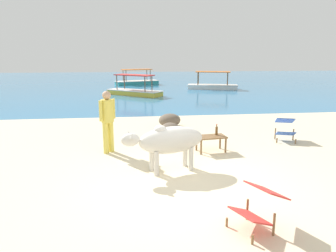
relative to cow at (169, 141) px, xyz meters
name	(u,v)px	position (x,y,z in m)	size (l,w,h in m)	color
sand_beach	(190,186)	(0.32, -0.82, -0.72)	(18.00, 14.00, 0.04)	beige
water_surface	(143,84)	(0.32, 21.18, -0.74)	(60.00, 36.00, 0.03)	teal
cow	(169,141)	(0.00, 0.00, 0.00)	(1.89, 0.92, 1.06)	beige
low_bench_table	(211,139)	(1.27, 1.26, -0.34)	(0.81, 0.53, 0.42)	brown
bottle	(217,131)	(1.44, 1.36, -0.16)	(0.07, 0.07, 0.30)	brown
deck_chair_near	(285,128)	(3.75, 2.09, -0.31)	(0.75, 0.90, 0.68)	brown
deck_chair_far	(258,204)	(1.01, -2.47, -0.31)	(0.92, 0.80, 0.68)	brown
person_standing	(108,117)	(-1.41, 1.51, 0.25)	(0.38, 0.39, 1.62)	#DBC64C
shore_rock_large	(170,120)	(0.55, 4.29, -0.47)	(0.81, 0.72, 0.46)	#6B5B4C
shore_rock_medium	(170,129)	(0.43, 3.17, -0.50)	(0.61, 0.54, 0.38)	#6B5B4C
boat_yellow	(134,91)	(-0.57, 13.32, -0.45)	(3.62, 3.14, 1.29)	gold
boat_white	(212,85)	(5.27, 16.23, -0.45)	(3.85, 2.12, 1.29)	white
boat_teal	(137,81)	(-0.25, 20.38, -0.45)	(3.85, 2.29, 1.29)	teal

